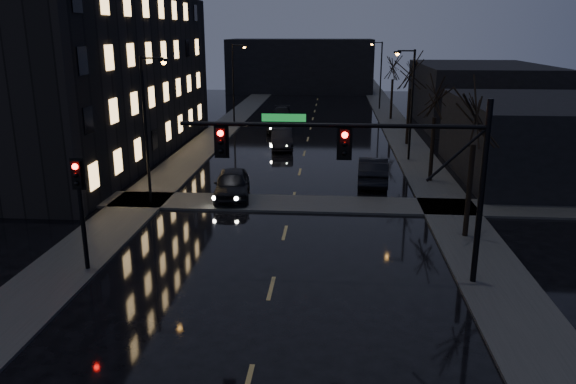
% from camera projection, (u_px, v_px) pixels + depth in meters
% --- Properties ---
extents(sidewalk_left, '(3.00, 140.00, 0.12)m').
position_uv_depth(sidewalk_left, '(206.00, 144.00, 47.45)').
color(sidewalk_left, '#2D2D2B').
rests_on(sidewalk_left, ground).
extents(sidewalk_right, '(3.00, 140.00, 0.12)m').
position_uv_depth(sidewalk_right, '(409.00, 147.00, 46.15)').
color(sidewalk_right, '#2D2D2B').
rests_on(sidewalk_right, ground).
extents(sidewalk_cross, '(40.00, 3.00, 0.12)m').
position_uv_depth(sidewalk_cross, '(292.00, 204.00, 30.99)').
color(sidewalk_cross, '#2D2D2B').
rests_on(sidewalk_cross, ground).
extents(apartment_block, '(12.00, 30.00, 12.00)m').
position_uv_depth(apartment_block, '(82.00, 76.00, 41.62)').
color(apartment_block, black).
rests_on(apartment_block, ground).
extents(commercial_right_near, '(10.00, 14.00, 5.00)m').
position_uv_depth(commercial_right_near, '(539.00, 139.00, 36.32)').
color(commercial_right_near, black).
rests_on(commercial_right_near, ground).
extents(commercial_right_far, '(12.00, 18.00, 6.00)m').
position_uv_depth(commercial_right_far, '(479.00, 94.00, 57.14)').
color(commercial_right_far, black).
rests_on(commercial_right_far, ground).
extents(far_block, '(22.00, 10.00, 8.00)m').
position_uv_depth(far_block, '(301.00, 66.00, 87.12)').
color(far_block, black).
rests_on(far_block, ground).
extents(signal_mast, '(11.11, 0.41, 7.00)m').
position_uv_depth(signal_mast, '(379.00, 157.00, 20.27)').
color(signal_mast, black).
rests_on(signal_mast, ground).
extents(signal_pole_left, '(0.35, 0.41, 4.53)m').
position_uv_depth(signal_pole_left, '(80.00, 199.00, 21.64)').
color(signal_pole_left, black).
rests_on(signal_pole_left, ground).
extents(tree_near, '(3.52, 3.52, 8.08)m').
position_uv_depth(tree_near, '(477.00, 103.00, 24.34)').
color(tree_near, black).
rests_on(tree_near, ground).
extents(tree_mid_a, '(3.30, 3.30, 7.58)m').
position_uv_depth(tree_mid_a, '(436.00, 89.00, 34.02)').
color(tree_mid_a, black).
rests_on(tree_mid_a, ground).
extents(tree_mid_b, '(3.74, 3.74, 8.59)m').
position_uv_depth(tree_mid_b, '(411.00, 65.00, 45.30)').
color(tree_mid_b, black).
rests_on(tree_mid_b, ground).
extents(tree_far, '(3.43, 3.43, 7.88)m').
position_uv_depth(tree_far, '(393.00, 62.00, 58.86)').
color(tree_far, black).
rests_on(tree_far, ground).
extents(streetlight_l_near, '(1.53, 0.28, 8.00)m').
position_uv_depth(streetlight_l_near, '(149.00, 118.00, 29.79)').
color(streetlight_l_near, black).
rests_on(streetlight_l_near, ground).
extents(streetlight_l_far, '(1.53, 0.28, 8.00)m').
position_uv_depth(streetlight_l_far, '(235.00, 78.00, 55.65)').
color(streetlight_l_far, black).
rests_on(streetlight_l_far, ground).
extents(streetlight_r_mid, '(1.53, 0.28, 8.00)m').
position_uv_depth(streetlight_r_mid, '(409.00, 96.00, 40.12)').
color(streetlight_r_mid, black).
rests_on(streetlight_r_mid, ground).
extents(streetlight_r_far, '(1.53, 0.28, 8.00)m').
position_uv_depth(streetlight_r_far, '(379.00, 70.00, 66.94)').
color(streetlight_r_far, black).
rests_on(streetlight_r_far, ground).
extents(oncoming_car_a, '(2.54, 5.06, 1.65)m').
position_uv_depth(oncoming_car_a, '(232.00, 184.00, 31.99)').
color(oncoming_car_a, black).
rests_on(oncoming_car_a, ground).
extents(oncoming_car_b, '(2.25, 4.97, 1.58)m').
position_uv_depth(oncoming_car_b, '(282.00, 139.00, 45.55)').
color(oncoming_car_b, black).
rests_on(oncoming_car_b, ground).
extents(oncoming_car_c, '(2.83, 5.33, 1.43)m').
position_uv_depth(oncoming_car_c, '(279.00, 124.00, 53.04)').
color(oncoming_car_c, black).
rests_on(oncoming_car_c, ground).
extents(oncoming_car_d, '(2.35, 5.08, 1.44)m').
position_uv_depth(oncoming_car_d, '(282.00, 114.00, 59.68)').
color(oncoming_car_d, black).
rests_on(oncoming_car_d, ground).
extents(lead_car, '(2.07, 5.21, 1.69)m').
position_uv_depth(lead_car, '(373.00, 170.00, 35.06)').
color(lead_car, black).
rests_on(lead_car, ground).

